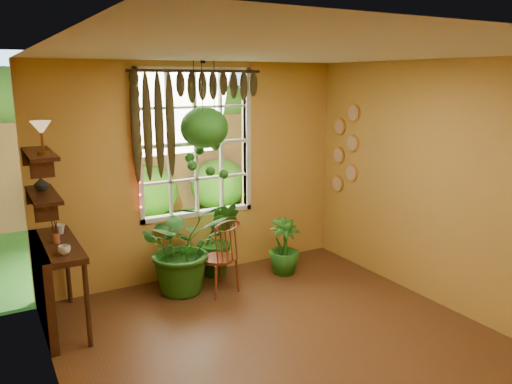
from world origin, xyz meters
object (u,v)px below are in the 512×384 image
(potted_plant_left, at_px, (184,246))
(potted_plant_mid, at_px, (218,239))
(windsor_chair, at_px, (219,268))
(counter_ledge, at_px, (48,278))
(hanging_basket, at_px, (205,133))

(potted_plant_left, distance_m, potted_plant_mid, 0.63)
(potted_plant_mid, bearing_deg, potted_plant_left, -155.75)
(windsor_chair, relative_size, potted_plant_mid, 1.08)
(counter_ledge, bearing_deg, hanging_basket, 11.84)
(potted_plant_left, bearing_deg, windsor_chair, -33.38)
(potted_plant_mid, xyz_separation_m, hanging_basket, (-0.18, -0.06, 1.37))
(windsor_chair, bearing_deg, counter_ledge, 165.46)
(counter_ledge, xyz_separation_m, potted_plant_left, (1.52, 0.20, 0.01))
(windsor_chair, relative_size, hanging_basket, 0.74)
(potted_plant_left, relative_size, potted_plant_mid, 1.15)
(windsor_chair, height_order, hanging_basket, hanging_basket)
(windsor_chair, distance_m, potted_plant_mid, 0.57)
(counter_ledge, height_order, potted_plant_mid, potted_plant_mid)
(potted_plant_mid, bearing_deg, counter_ledge, -167.68)
(potted_plant_left, bearing_deg, potted_plant_mid, 24.25)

